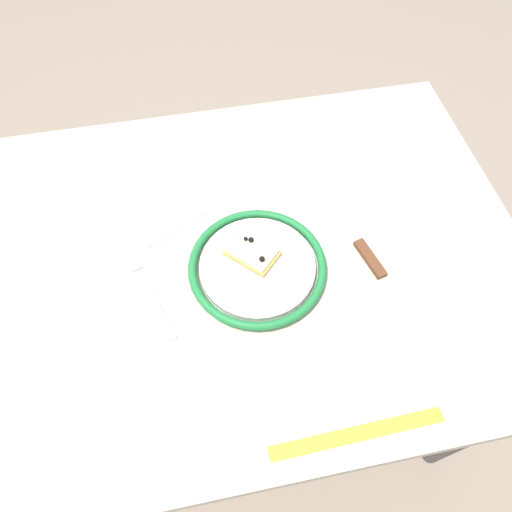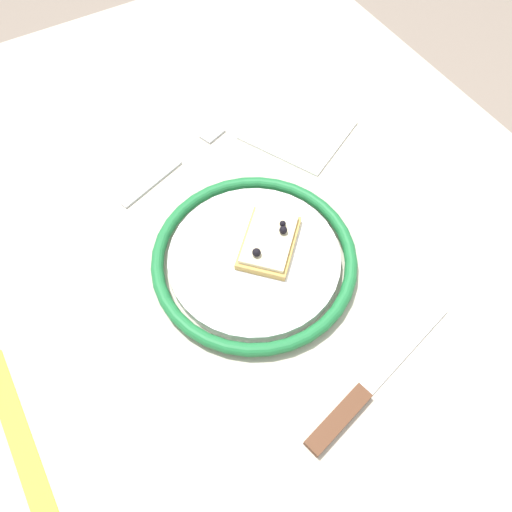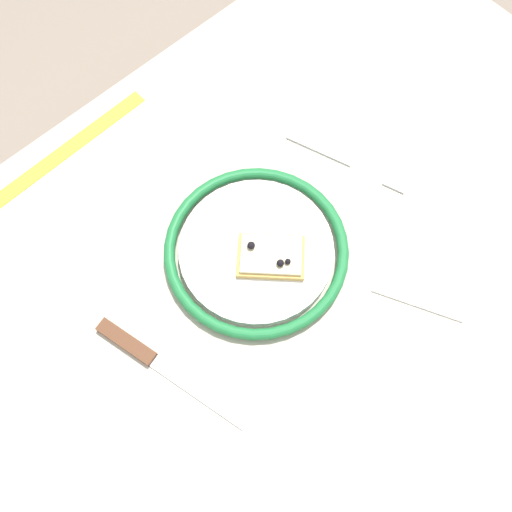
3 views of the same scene
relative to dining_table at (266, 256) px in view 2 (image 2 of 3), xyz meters
name	(u,v)px [view 2 (image 2 of 3)]	position (x,y,z in m)	size (l,w,h in m)	color
ground_plane	(261,385)	(0.00, 0.00, -0.68)	(6.00, 6.00, 0.00)	gray
dining_table	(266,256)	(0.00, 0.00, 0.00)	(1.17, 0.84, 0.76)	#BCB29E
plate	(254,258)	(0.04, -0.04, 0.09)	(0.26, 0.26, 0.02)	white
pizza_slice_near	(269,242)	(0.04, -0.02, 0.11)	(0.11, 0.11, 0.03)	tan
knife	(358,398)	(0.25, -0.03, 0.09)	(0.08, 0.24, 0.01)	silver
fork	(176,164)	(-0.16, -0.06, 0.08)	(0.08, 0.20, 0.00)	#B9B9B9
measuring_tape	(30,468)	(0.14, -0.37, 0.08)	(0.29, 0.02, 0.00)	yellow
napkin	(298,130)	(-0.13, 0.13, 0.08)	(0.14, 0.13, 0.00)	white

